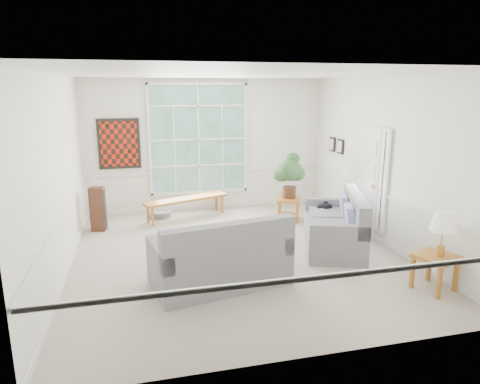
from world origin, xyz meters
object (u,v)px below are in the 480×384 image
loveseat_right (334,221)px  loveseat_front (220,250)px  coffee_table (195,244)px  side_table (434,272)px  end_table (288,209)px

loveseat_right → loveseat_front: size_ratio=0.95×
loveseat_right → coffee_table: bearing=-164.2°
loveseat_front → side_table: size_ratio=3.69×
end_table → coffee_table: bearing=-145.2°
loveseat_right → coffee_table: 2.48m
loveseat_right → loveseat_front: bearing=-137.1°
loveseat_front → coffee_table: bearing=89.8°
loveseat_front → coffee_table: loveseat_front is taller
end_table → side_table: 3.69m
side_table → coffee_table: bearing=146.8°
loveseat_front → side_table: 3.05m
coffee_table → loveseat_right: bearing=-17.3°
coffee_table → end_table: 2.72m
loveseat_front → coffee_table: 1.19m
loveseat_front → loveseat_right: bearing=12.3°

